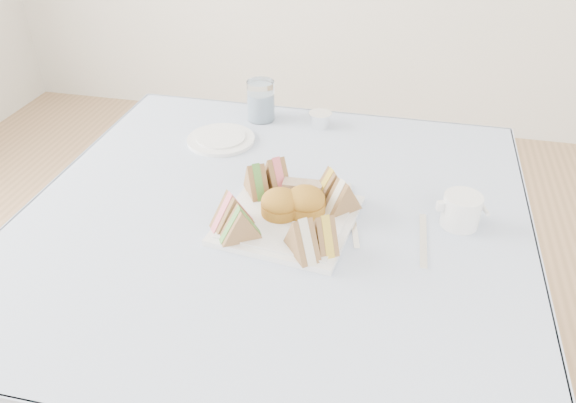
% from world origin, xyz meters
% --- Properties ---
extents(table, '(0.90, 0.90, 0.74)m').
position_xyz_m(table, '(0.00, 0.00, 0.37)').
color(table, brown).
rests_on(table, floor).
extents(tablecloth, '(1.02, 1.02, 0.01)m').
position_xyz_m(tablecloth, '(0.00, 0.00, 0.74)').
color(tablecloth, silver).
rests_on(tablecloth, table).
extents(serving_plate, '(0.28, 0.28, 0.01)m').
position_xyz_m(serving_plate, '(0.03, -0.02, 0.75)').
color(serving_plate, white).
rests_on(serving_plate, tablecloth).
extents(sandwich_fl_a, '(0.09, 0.08, 0.07)m').
position_xyz_m(sandwich_fl_a, '(-0.06, -0.07, 0.80)').
color(sandwich_fl_a, '#996443').
rests_on(sandwich_fl_a, serving_plate).
extents(sandwich_fl_b, '(0.09, 0.07, 0.07)m').
position_xyz_m(sandwich_fl_b, '(-0.04, -0.11, 0.79)').
color(sandwich_fl_b, '#996443').
rests_on(sandwich_fl_b, serving_plate).
extents(sandwich_fr_a, '(0.07, 0.08, 0.07)m').
position_xyz_m(sandwich_fr_a, '(0.12, -0.09, 0.79)').
color(sandwich_fr_a, '#996443').
rests_on(sandwich_fr_a, serving_plate).
extents(sandwich_fr_b, '(0.08, 0.09, 0.07)m').
position_xyz_m(sandwich_fr_b, '(0.08, -0.12, 0.80)').
color(sandwich_fr_b, '#996443').
rests_on(sandwich_fr_b, serving_plate).
extents(sandwich_bl_a, '(0.07, 0.09, 0.07)m').
position_xyz_m(sandwich_bl_a, '(-0.05, 0.05, 0.79)').
color(sandwich_bl_a, '#996443').
rests_on(sandwich_bl_a, serving_plate).
extents(sandwich_bl_b, '(0.08, 0.09, 0.08)m').
position_xyz_m(sandwich_bl_b, '(-0.01, 0.08, 0.80)').
color(sandwich_bl_b, '#996443').
rests_on(sandwich_bl_b, serving_plate).
extents(sandwich_br_a, '(0.08, 0.08, 0.07)m').
position_xyz_m(sandwich_br_a, '(0.13, 0.03, 0.79)').
color(sandwich_br_a, '#996443').
rests_on(sandwich_br_a, serving_plate).
extents(sandwich_br_b, '(0.09, 0.08, 0.07)m').
position_xyz_m(sandwich_br_b, '(0.11, 0.06, 0.79)').
color(sandwich_br_b, '#996443').
rests_on(sandwich_br_b, serving_plate).
extents(scone_left, '(0.08, 0.08, 0.05)m').
position_xyz_m(scone_left, '(0.02, -0.02, 0.78)').
color(scone_left, '#A8782F').
rests_on(scone_left, serving_plate).
extents(scone_right, '(0.10, 0.10, 0.05)m').
position_xyz_m(scone_right, '(0.06, 0.00, 0.78)').
color(scone_right, '#A8782F').
rests_on(scone_right, serving_plate).
extents(pastry_slice, '(0.08, 0.04, 0.04)m').
position_xyz_m(pastry_slice, '(0.05, 0.05, 0.78)').
color(pastry_slice, tan).
rests_on(pastry_slice, serving_plate).
extents(side_plate, '(0.18, 0.18, 0.01)m').
position_xyz_m(side_plate, '(-0.21, 0.28, 0.75)').
color(side_plate, white).
rests_on(side_plate, tablecloth).
extents(water_glass, '(0.08, 0.08, 0.11)m').
position_xyz_m(water_glass, '(-0.14, 0.42, 0.80)').
color(water_glass, white).
rests_on(water_glass, tablecloth).
extents(tea_strainer, '(0.06, 0.06, 0.03)m').
position_xyz_m(tea_strainer, '(0.02, 0.41, 0.76)').
color(tea_strainer, white).
rests_on(tea_strainer, tablecloth).
extents(knife, '(0.02, 0.17, 0.00)m').
position_xyz_m(knife, '(0.30, -0.02, 0.75)').
color(knife, white).
rests_on(knife, tablecloth).
extents(fork, '(0.05, 0.19, 0.00)m').
position_xyz_m(fork, '(0.16, 0.01, 0.75)').
color(fork, white).
rests_on(fork, tablecloth).
extents(creamer_jug, '(0.09, 0.09, 0.07)m').
position_xyz_m(creamer_jug, '(0.37, 0.05, 0.78)').
color(creamer_jug, white).
rests_on(creamer_jug, tablecloth).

